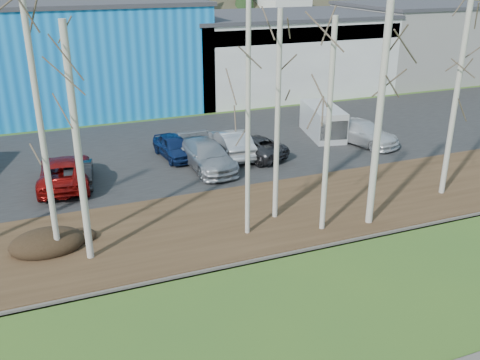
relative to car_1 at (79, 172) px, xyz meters
name	(u,v)px	position (x,y,z in m)	size (l,w,h in m)	color
river	(355,301)	(7.66, -14.23, -0.78)	(80.00, 8.00, 0.90)	#141E30
far_bank_rocks	(300,247)	(7.66, -10.13, -0.78)	(80.00, 0.80, 0.46)	#47423D
far_bank	(268,214)	(7.66, -6.93, -0.70)	(80.00, 7.00, 0.15)	#382616
parking_lot	(199,148)	(7.66, 3.57, -0.71)	(80.00, 14.00, 0.14)	black
building_blue	(71,55)	(1.66, 17.57, 3.38)	(20.40, 12.24, 8.30)	#0B60AF
building_white	(276,52)	(19.66, 17.55, 2.64)	(18.36, 12.24, 6.80)	#B8B8B4
building_grey	(418,40)	(35.66, 17.57, 2.88)	(14.28, 12.24, 7.30)	gray
dirt_mound	(47,242)	(-2.03, -6.62, -0.34)	(2.97, 2.10, 0.58)	black
birch_1	(40,120)	(-1.64, -7.20, 4.86)	(0.23, 0.23, 10.98)	beige
birch_2	(78,148)	(-0.50, -7.98, 3.90)	(0.27, 0.27, 9.05)	beige
birch_3	(248,121)	(6.04, -8.35, 4.31)	(0.20, 0.20, 9.87)	beige
birch_4	(277,120)	(7.81, -7.37, 3.93)	(0.23, 0.23, 9.12)	beige
birch_5	(328,130)	(9.22, -9.20, 3.84)	(0.23, 0.23, 8.94)	beige
birch_6	(379,115)	(11.48, -9.44, 4.31)	(0.30, 0.30, 9.88)	beige
birch_7	(456,98)	(16.82, -8.02, 4.23)	(0.26, 0.26, 9.72)	beige
car_1	(79,172)	(0.00, 0.00, 0.00)	(1.35, 3.86, 1.27)	black
car_2	(64,172)	(-0.72, 0.09, 0.11)	(2.48, 5.38, 1.49)	maroon
car_3	(207,155)	(6.96, -0.29, 0.13)	(2.15, 5.29, 1.54)	#93969B
car_4	(174,147)	(5.70, 2.16, 0.04)	(1.60, 3.97, 1.35)	#112350
car_5	(231,143)	(9.00, 1.25, 0.15)	(1.66, 4.77, 1.57)	#AAAAAC
car_6	(251,146)	(9.99, 0.62, 0.02)	(2.17, 4.70, 1.31)	#29292C
car_7	(362,132)	(17.61, 0.29, 0.09)	(2.05, 5.04, 1.46)	silver
van_white	(324,122)	(16.08, 2.55, 0.36)	(2.81, 4.84, 1.99)	silver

